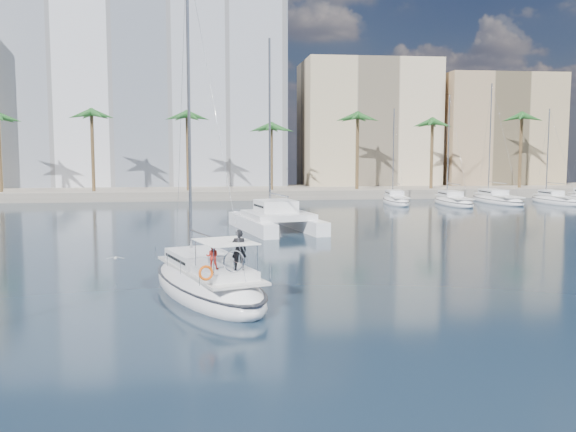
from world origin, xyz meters
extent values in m
plane|color=black|center=(0.00, 0.00, 0.00)|extent=(160.00, 160.00, 0.00)
cube|color=gray|center=(0.00, 61.00, 0.60)|extent=(120.00, 14.00, 1.20)
cube|color=silver|center=(-12.00, 73.00, 14.00)|extent=(42.00, 16.00, 28.00)
cube|color=beige|center=(22.00, 70.00, 10.00)|extent=(20.00, 14.00, 20.00)
cube|color=tan|center=(42.00, 68.00, 9.00)|extent=(18.00, 12.00, 18.00)
cylinder|color=brown|center=(0.00, 57.00, 5.25)|extent=(0.44, 0.44, 10.50)
sphere|color=#205721|center=(0.00, 57.00, 10.50)|extent=(3.60, 3.60, 3.60)
cylinder|color=brown|center=(34.00, 57.00, 5.25)|extent=(0.44, 0.44, 10.50)
sphere|color=#205721|center=(34.00, 57.00, 10.50)|extent=(3.60, 3.60, 3.60)
ellipsoid|color=white|center=(-2.92, 1.20, 0.34)|extent=(7.05, 11.83, 2.34)
ellipsoid|color=black|center=(-2.92, 1.20, 0.68)|extent=(7.12, 11.94, 0.18)
cube|color=silver|center=(-2.85, 1.00, 1.23)|extent=(5.16, 8.83, 0.12)
cube|color=white|center=(-3.27, 2.23, 1.59)|extent=(3.48, 4.27, 0.60)
cube|color=black|center=(-3.27, 2.23, 1.61)|extent=(3.36, 3.87, 0.14)
cylinder|color=#B7BABF|center=(-3.69, 3.46, 8.68)|extent=(0.15, 0.15, 14.78)
cylinder|color=#B7BABF|center=(-2.95, 1.30, 2.79)|extent=(1.58, 4.34, 0.11)
cube|color=white|center=(-2.14, -1.05, 1.47)|extent=(2.94, 3.36, 0.36)
cube|color=white|center=(-2.11, -1.16, 2.84)|extent=(2.94, 3.36, 0.04)
torus|color=silver|center=(-1.79, -2.08, 2.14)|extent=(0.92, 0.36, 0.96)
torus|color=#E7550C|center=(-2.96, -2.94, 1.84)|extent=(0.66, 0.39, 0.64)
imported|color=black|center=(-1.55, -1.52, 2.53)|extent=(0.65, 0.44, 1.75)
imported|color=#B3241B|center=(-2.68, -1.17, 2.21)|extent=(0.58, 0.47, 1.12)
cube|color=white|center=(0.75, 23.87, 0.55)|extent=(3.39, 10.85, 1.10)
cube|color=white|center=(4.88, 24.73, 0.55)|extent=(3.39, 10.85, 1.10)
cube|color=white|center=(2.92, 23.77, 1.30)|extent=(5.93, 6.81, 0.50)
cube|color=white|center=(2.81, 24.30, 2.00)|extent=(3.58, 3.79, 1.00)
cube|color=black|center=(2.81, 24.30, 2.05)|extent=(3.51, 3.37, 0.18)
cylinder|color=#B7BABF|center=(2.48, 25.89, 8.72)|extent=(0.18, 0.18, 14.44)
ellipsoid|color=silver|center=(-7.94, 7.33, 0.78)|extent=(0.20, 0.38, 0.18)
sphere|color=silver|center=(-7.94, 7.51, 0.80)|extent=(0.10, 0.10, 0.10)
cube|color=gray|center=(-8.21, 7.33, 0.81)|extent=(0.44, 0.16, 0.10)
cube|color=gray|center=(-7.67, 7.33, 0.81)|extent=(0.44, 0.16, 0.10)
camera|label=1|loc=(-2.88, -28.55, 6.88)|focal=40.00mm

